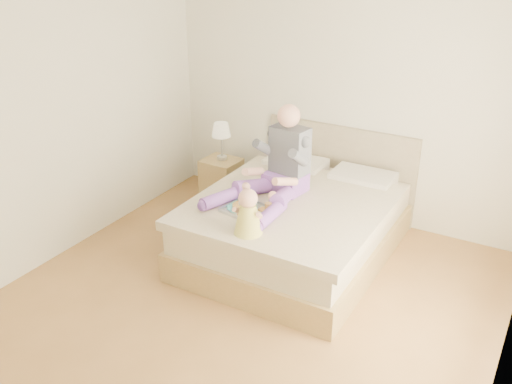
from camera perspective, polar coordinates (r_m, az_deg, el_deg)
The scene contains 7 objects.
room at distance 4.18m, azimuth -0.62°, elevation 5.22°, with size 4.02×4.22×2.71m.
bed at distance 5.57m, azimuth 4.34°, elevation -2.95°, with size 1.70×2.18×1.00m.
nightstand at distance 6.65m, azimuth -3.46°, elevation 1.24°, with size 0.42×0.38×0.50m.
lamp at distance 6.45m, azimuth -3.49°, elevation 6.02°, with size 0.21×0.21×0.43m.
adult at distance 5.32m, azimuth 2.18°, elevation 2.24°, with size 0.73×1.10×0.88m.
tray at distance 5.09m, azimuth -0.65°, elevation -1.68°, with size 0.48×0.41×0.12m.
baby at distance 4.69m, azimuth -0.74°, elevation -2.33°, with size 0.26×0.36×0.40m.
Camera 1 is at (2.08, -3.38, 2.93)m, focal length 40.00 mm.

